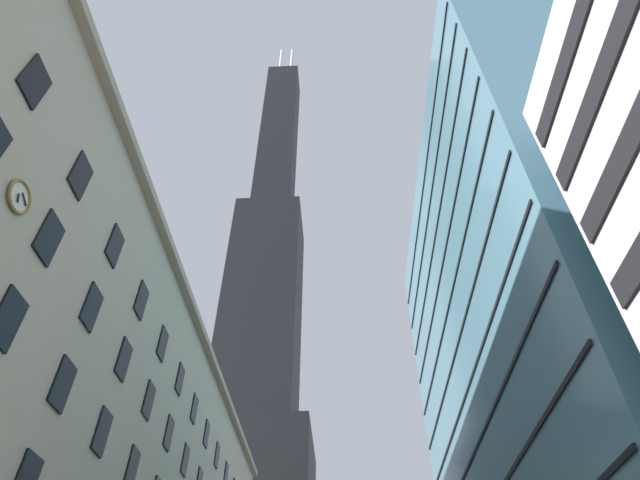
{
  "coord_description": "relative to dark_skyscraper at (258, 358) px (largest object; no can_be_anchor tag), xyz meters",
  "views": [
    {
      "loc": [
        1.41,
        -12.38,
        1.24
      ],
      "look_at": [
        -0.4,
        27.58,
        39.48
      ],
      "focal_mm": 28.96,
      "sensor_mm": 36.0,
      "label": 1
    }
  ],
  "objects": [
    {
      "name": "glass_office_midrise",
      "position": [
        36.68,
        -68.36,
        -40.86
      ],
      "size": [
        15.69,
        41.61,
        48.17
      ],
      "color": "teal",
      "rests_on": "ground"
    },
    {
      "name": "dark_skyscraper",
      "position": [
        0.0,
        0.0,
        0.0
      ],
      "size": [
        26.01,
        26.01,
        219.48
      ],
      "color": "black",
      "rests_on": "ground"
    }
  ]
}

